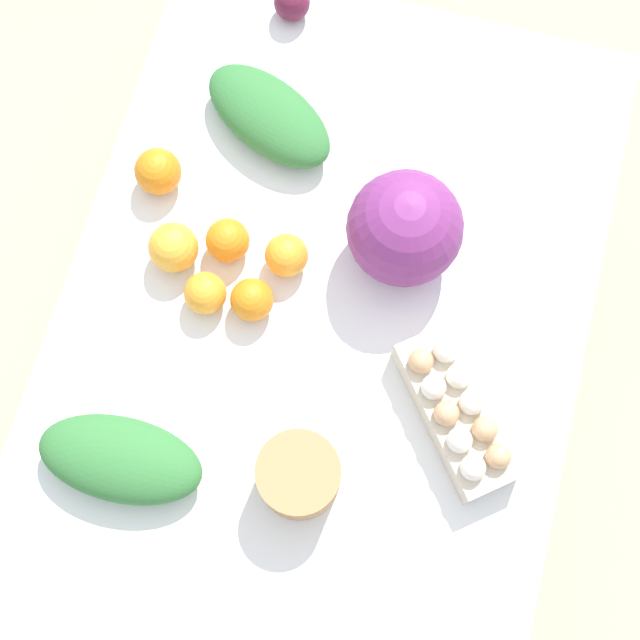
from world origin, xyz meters
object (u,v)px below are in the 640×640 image
object	(u,v)px
paper_bag	(299,476)
orange_4	(205,293)
orange_2	(173,248)
orange_5	(252,298)
orange_0	(158,171)
greens_bunch_kale	(269,116)
cabbage_purple	(405,228)
egg_carton	(456,411)
orange_3	(286,255)
beet_root	(292,3)
greens_bunch_scallion	(120,459)
orange_1	(228,240)

from	to	relation	value
paper_bag	orange_4	xyz separation A→B (m)	(0.25, 0.23, -0.02)
orange_2	orange_5	xyz separation A→B (m)	(-0.05, -0.15, -0.01)
paper_bag	orange_0	size ratio (longest dim) A/B	1.60
greens_bunch_kale	cabbage_purple	bearing A→B (deg)	-120.80
egg_carton	orange_3	xyz separation A→B (m)	(0.18, 0.33, -0.01)
egg_carton	orange_2	size ratio (longest dim) A/B	3.19
cabbage_purple	beet_root	size ratio (longest dim) A/B	2.88
greens_bunch_kale	egg_carton	bearing A→B (deg)	-134.63
cabbage_purple	orange_5	size ratio (longest dim) A/B	2.64
paper_bag	orange_3	bearing A→B (deg)	18.74
egg_carton	orange_3	size ratio (longest dim) A/B	3.65
cabbage_purple	greens_bunch_scallion	size ratio (longest dim) A/B	0.73
orange_1	orange_3	size ratio (longest dim) A/B	1.02
orange_5	cabbage_purple	bearing A→B (deg)	-53.06
greens_bunch_scallion	orange_4	world-z (taller)	greens_bunch_scallion
greens_bunch_kale	orange_1	xyz separation A→B (m)	(-0.24, 0.00, -0.00)
cabbage_purple	beet_root	xyz separation A→B (m)	(0.40, 0.30, -0.06)
paper_bag	orange_2	world-z (taller)	paper_bag
orange_0	orange_4	size ratio (longest dim) A/B	1.14
greens_bunch_kale	orange_1	world-z (taller)	greens_bunch_kale
greens_bunch_scallion	orange_3	distance (m)	0.42
orange_2	orange_4	bearing A→B (deg)	-129.57
beet_root	orange_2	xyz separation A→B (m)	(-0.51, 0.06, 0.01)
cabbage_purple	orange_1	size ratio (longest dim) A/B	2.55
orange_0	orange_3	size ratio (longest dim) A/B	1.10
egg_carton	greens_bunch_kale	world-z (taller)	egg_carton
orange_1	orange_4	size ratio (longest dim) A/B	1.05
beet_root	orange_1	bearing A→B (deg)	-177.46
orange_4	orange_1	bearing A→B (deg)	-5.39
orange_0	orange_5	world-z (taller)	orange_0
egg_carton	orange_0	xyz separation A→B (m)	(0.27, 0.58, -0.00)
cabbage_purple	orange_0	bearing A→B (deg)	88.08
orange_1	egg_carton	bearing A→B (deg)	-113.03
paper_bag	orange_2	xyz separation A→B (m)	(0.31, 0.30, -0.01)
paper_bag	greens_bunch_scallion	world-z (taller)	paper_bag
paper_bag	cabbage_purple	bearing A→B (deg)	-8.34
egg_carton	orange_0	size ratio (longest dim) A/B	3.33
greens_bunch_kale	orange_5	size ratio (longest dim) A/B	3.60
beet_root	orange_4	distance (m)	0.57
greens_bunch_kale	beet_root	size ratio (longest dim) A/B	3.93
cabbage_purple	greens_bunch_scallion	distance (m)	0.57
orange_0	orange_2	bearing A→B (deg)	-151.62
egg_carton	orange_4	bearing A→B (deg)	-140.02
greens_bunch_kale	beet_root	world-z (taller)	greens_bunch_kale
orange_0	greens_bunch_kale	bearing A→B (deg)	-45.45
beet_root	orange_0	xyz separation A→B (m)	(-0.38, 0.13, 0.01)
beet_root	orange_4	xyz separation A→B (m)	(-0.57, -0.01, 0.00)
egg_carton	greens_bunch_scallion	world-z (taller)	egg_carton
beet_root	orange_5	world-z (taller)	orange_5
cabbage_purple	paper_bag	xyz separation A→B (m)	(-0.42, 0.06, -0.04)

